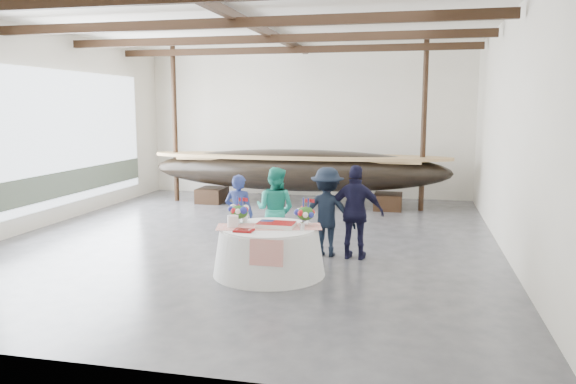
# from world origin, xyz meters

# --- Properties ---
(floor) EXTENTS (10.00, 12.00, 0.01)m
(floor) POSITION_xyz_m (0.00, 0.00, 0.00)
(floor) COLOR #3D3D42
(floor) RESTS_ON ground
(wall_back) EXTENTS (10.00, 0.02, 4.50)m
(wall_back) POSITION_xyz_m (0.00, 6.00, 2.25)
(wall_back) COLOR silver
(wall_back) RESTS_ON ground
(wall_front) EXTENTS (10.00, 0.02, 4.50)m
(wall_front) POSITION_xyz_m (0.00, -6.00, 2.25)
(wall_front) COLOR silver
(wall_front) RESTS_ON ground
(wall_left) EXTENTS (0.02, 12.00, 4.50)m
(wall_left) POSITION_xyz_m (-5.00, 0.00, 2.25)
(wall_left) COLOR silver
(wall_left) RESTS_ON ground
(wall_right) EXTENTS (0.02, 12.00, 4.50)m
(wall_right) POSITION_xyz_m (5.00, 0.00, 2.25)
(wall_right) COLOR silver
(wall_right) RESTS_ON ground
(ceiling) EXTENTS (10.00, 12.00, 0.01)m
(ceiling) POSITION_xyz_m (0.00, 0.00, 4.50)
(ceiling) COLOR white
(ceiling) RESTS_ON wall_back
(pavilion_structure) EXTENTS (9.80, 11.76, 4.50)m
(pavilion_structure) POSITION_xyz_m (0.00, 0.73, 4.00)
(pavilion_structure) COLOR black
(pavilion_structure) RESTS_ON ground
(open_bay) EXTENTS (0.03, 7.00, 3.20)m
(open_bay) POSITION_xyz_m (-4.95, 1.00, 1.83)
(open_bay) COLOR silver
(open_bay) RESTS_ON ground
(longboat_display) EXTENTS (8.39, 1.68, 1.57)m
(longboat_display) POSITION_xyz_m (0.11, 4.10, 1.00)
(longboat_display) COLOR black
(longboat_display) RESTS_ON ground
(banquet_table) EXTENTS (1.85, 1.85, 0.79)m
(banquet_table) POSITION_xyz_m (1.01, -2.37, 0.40)
(banquet_table) COLOR white
(banquet_table) RESTS_ON ground
(tabletop_items) EXTENTS (1.79, 1.01, 0.40)m
(tabletop_items) POSITION_xyz_m (0.97, -2.25, 0.94)
(tabletop_items) COLOR red
(tabletop_items) RESTS_ON banquet_table
(guest_woman_blue) EXTENTS (0.57, 0.39, 1.50)m
(guest_woman_blue) POSITION_xyz_m (0.14, -1.23, 0.75)
(guest_woman_blue) COLOR navy
(guest_woman_blue) RESTS_ON ground
(guest_woman_teal) EXTENTS (0.89, 0.76, 1.62)m
(guest_woman_teal) POSITION_xyz_m (0.75, -0.91, 0.81)
(guest_woman_teal) COLOR teal
(guest_woman_teal) RESTS_ON ground
(guest_man_left) EXTENTS (1.06, 0.61, 1.65)m
(guest_man_left) POSITION_xyz_m (1.76, -1.00, 0.82)
(guest_man_left) COLOR black
(guest_man_left) RESTS_ON ground
(guest_man_right) EXTENTS (1.04, 0.51, 1.71)m
(guest_man_right) POSITION_xyz_m (2.30, -1.11, 0.86)
(guest_man_right) COLOR black
(guest_man_right) RESTS_ON ground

